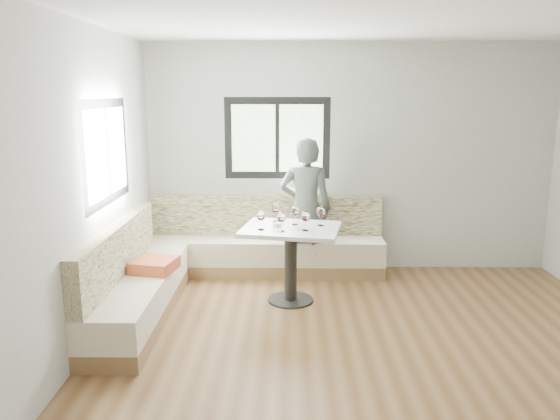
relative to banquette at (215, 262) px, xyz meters
name	(u,v)px	position (x,y,z in m)	size (l,w,h in m)	color
room	(373,194)	(1.51, -1.55, 1.08)	(5.01, 5.01, 2.81)	brown
banquette	(215,262)	(0.00, 0.00, 0.00)	(2.90, 2.80, 0.95)	brown
table	(291,246)	(0.85, -0.32, 0.28)	(1.12, 0.94, 0.82)	black
person	(306,208)	(1.03, 0.49, 0.52)	(0.62, 0.41, 1.70)	#48514A
olive_ramekin	(278,225)	(0.71, -0.28, 0.51)	(0.09, 0.09, 0.04)	white
wine_glass_a	(261,216)	(0.55, -0.43, 0.63)	(0.09, 0.09, 0.21)	white
wine_glass_b	(281,218)	(0.76, -0.50, 0.63)	(0.09, 0.09, 0.21)	white
wine_glass_c	(305,217)	(1.00, -0.46, 0.63)	(0.09, 0.09, 0.21)	white
wine_glass_d	(295,212)	(0.90, -0.21, 0.63)	(0.09, 0.09, 0.21)	white
wine_glass_e	(321,213)	(1.17, -0.25, 0.63)	(0.09, 0.09, 0.21)	white
wine_glass_f	(275,209)	(0.69, -0.08, 0.63)	(0.09, 0.09, 0.21)	white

